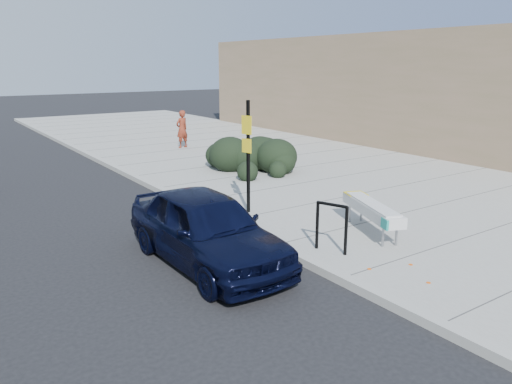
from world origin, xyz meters
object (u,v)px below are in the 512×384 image
Objects in this scene: sedan_navy at (207,228)px; pedestrian at (182,129)px; bench at (372,209)px; sign_post at (248,151)px; bike_rack at (332,223)px.

pedestrian reaches higher than sedan_navy.
pedestrian is (1.79, 12.97, 0.29)m from bench.
sign_post is 10.58m from pedestrian.
pedestrian is at bearing 60.37° from sign_post.
bike_rack is 2.48m from sedan_navy.
bench is 1.57m from bike_rack.
sedan_navy is (-2.34, -2.05, -1.01)m from sign_post.
bench is at bearing -8.74° from bike_rack.
pedestrian is at bearing 103.95° from bench.
pedestrian is at bearing 64.98° from sedan_navy.
sedan_navy is (-2.18, 1.18, -0.03)m from bike_rack.
bench is 1.36× the size of pedestrian.
sign_post is 0.66× the size of sedan_navy.
bike_rack is (-1.54, -0.34, 0.07)m from bench.
bike_rack is 0.36× the size of sign_post.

